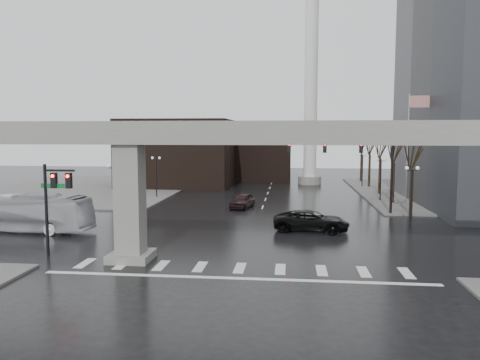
{
  "coord_description": "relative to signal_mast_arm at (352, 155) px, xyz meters",
  "views": [
    {
      "loc": [
        2.9,
        -27.95,
        7.99
      ],
      "look_at": [
        -0.8,
        6.52,
        4.5
      ],
      "focal_mm": 35.0,
      "sensor_mm": 36.0,
      "label": 1
    }
  ],
  "objects": [
    {
      "name": "lamp_right_0",
      "position": [
        4.51,
        -4.8,
        -2.36
      ],
      "size": [
        1.22,
        0.32,
        5.11
      ],
      "color": "black",
      "rests_on": "ground"
    },
    {
      "name": "tree_right_0",
      "position": [
        5.54,
        -0.78,
        -3.04
      ],
      "size": [
        1.09,
        1.58,
        7.5
      ],
      "color": "black",
      "rests_on": "ground"
    },
    {
      "name": "lamp_right_2",
      "position": [
        4.51,
        23.2,
        -2.36
      ],
      "size": [
        1.22,
        0.32,
        5.11
      ],
      "color": "black",
      "rests_on": "ground"
    },
    {
      "name": "sidewalk_nw",
      "position": [
        -34.99,
        17.2,
        -5.75
      ],
      "size": [
        28.0,
        36.0,
        0.15
      ],
      "primitive_type": "cube",
      "color": "slate",
      "rests_on": "ground"
    },
    {
      "name": "elevated_guideway",
      "position": [
        -7.73,
        -18.8,
        1.05
      ],
      "size": [
        48.0,
        2.6,
        8.7
      ],
      "color": "gray",
      "rests_on": "ground"
    },
    {
      "name": "tree_right_2",
      "position": [
        5.54,
        15.22,
        -2.91
      ],
      "size": [
        1.1,
        1.63,
        7.85
      ],
      "color": "black",
      "rests_on": "ground"
    },
    {
      "name": "signal_mast_arm",
      "position": [
        0.0,
        0.0,
        0.0
      ],
      "size": [
        12.12,
        0.43,
        8.0
      ],
      "color": "black",
      "rests_on": "ground"
    },
    {
      "name": "tree_right_1",
      "position": [
        5.54,
        7.22,
        -2.98
      ],
      "size": [
        1.09,
        1.61,
        7.67
      ],
      "color": "black",
      "rests_on": "ground"
    },
    {
      "name": "signal_left_pole",
      "position": [
        -21.24,
        -18.3,
        -1.76
      ],
      "size": [
        2.3,
        0.3,
        6.0
      ],
      "color": "black",
      "rests_on": "ground"
    },
    {
      "name": "lamp_right_1",
      "position": [
        4.51,
        9.2,
        -2.36
      ],
      "size": [
        1.22,
        0.32,
        5.11
      ],
      "color": "black",
      "rests_on": "ground"
    },
    {
      "name": "building_far_left",
      "position": [
        -22.99,
        23.2,
        -0.83
      ],
      "size": [
        16.0,
        14.0,
        10.0
      ],
      "primitive_type": "cube",
      "color": "black",
      "rests_on": "ground"
    },
    {
      "name": "building_far_mid",
      "position": [
        -10.99,
        33.2,
        -1.83
      ],
      "size": [
        10.0,
        10.0,
        8.0
      ],
      "primitive_type": "cube",
      "color": "black",
      "rests_on": "ground"
    },
    {
      "name": "city_bus",
      "position": [
        -27.46,
        -11.32,
        -4.28
      ],
      "size": [
        11.33,
        3.68,
        3.1
      ],
      "primitive_type": "imported",
      "rotation": [
        0.0,
        0.0,
        1.47
      ],
      "color": "silver",
      "rests_on": "ground"
    },
    {
      "name": "lamp_left_1",
      "position": [
        -22.49,
        9.2,
        -2.36
      ],
      "size": [
        1.22,
        0.32,
        5.11
      ],
      "color": "black",
      "rests_on": "ground"
    },
    {
      "name": "tree_right_4",
      "position": [
        5.54,
        31.22,
        -2.79
      ],
      "size": [
        1.12,
        1.69,
        8.19
      ],
      "color": "black",
      "rests_on": "ground"
    },
    {
      "name": "sidewalk_ne",
      "position": [
        17.01,
        17.2,
        -5.75
      ],
      "size": [
        28.0,
        36.0,
        0.15
      ],
      "primitive_type": "cube",
      "color": "slate",
      "rests_on": "ground"
    },
    {
      "name": "pickup_truck",
      "position": [
        -4.31,
        -8.8,
        -4.98
      ],
      "size": [
        6.37,
        3.45,
        1.7
      ],
      "primitive_type": "imported",
      "rotation": [
        0.0,
        0.0,
        1.46
      ],
      "color": "black",
      "rests_on": "ground"
    },
    {
      "name": "ground",
      "position": [
        -8.99,
        -18.8,
        -5.83
      ],
      "size": [
        160.0,
        160.0,
        0.0
      ],
      "primitive_type": "plane",
      "color": "black",
      "rests_on": "ground"
    },
    {
      "name": "flagpole_assembly",
      "position": [
        6.3,
        3.2,
        1.7
      ],
      "size": [
        2.06,
        0.12,
        12.0
      ],
      "color": "silver",
      "rests_on": "ground"
    },
    {
      "name": "smokestack",
      "position": [
        -2.99,
        27.2,
        7.52
      ],
      "size": [
        3.6,
        3.6,
        30.0
      ],
      "color": "silver",
      "rests_on": "ground"
    },
    {
      "name": "tree_right_3",
      "position": [
        5.54,
        23.22,
        -2.85
      ],
      "size": [
        1.11,
        1.66,
        8.02
      ],
      "color": "black",
      "rests_on": "ground"
    },
    {
      "name": "lamp_left_0",
      "position": [
        -22.49,
        -4.8,
        -2.36
      ],
      "size": [
        1.22,
        0.32,
        5.11
      ],
      "color": "black",
      "rests_on": "ground"
    },
    {
      "name": "lamp_left_2",
      "position": [
        -22.49,
        23.2,
        -2.36
      ],
      "size": [
        1.22,
        0.32,
        5.11
      ],
      "color": "black",
      "rests_on": "ground"
    },
    {
      "name": "far_car",
      "position": [
        -11.14,
        2.65,
        -5.05
      ],
      "size": [
        2.75,
        4.87,
        1.56
      ],
      "primitive_type": "imported",
      "rotation": [
        0.0,
        0.0,
        -0.21
      ],
      "color": "black",
      "rests_on": "ground"
    }
  ]
}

